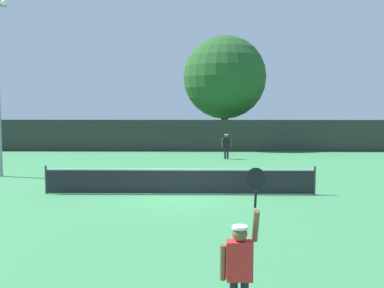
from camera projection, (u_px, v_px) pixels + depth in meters
The scene contains 9 objects.
ground_plane at pixel (180, 194), 16.82m from camera, with size 120.00×120.00×0.00m, color #387F4C.
tennis_net at pixel (180, 181), 16.78m from camera, with size 10.19×0.08×1.07m.
perimeter_fence at pixel (189, 136), 32.34m from camera, with size 39.19×0.12×2.28m, color #2D332D.
player_serving at pixel (240, 262), 6.52m from camera, with size 0.67×0.39×2.44m.
player_receiving at pixel (226, 144), 27.69m from camera, with size 0.57×0.23×1.55m.
tennis_ball at pixel (166, 177), 20.46m from camera, with size 0.07×0.07×0.07m, color #CCE033.
large_tree at pixel (225, 78), 35.00m from camera, with size 6.49×6.49×8.75m.
parked_car_near at pixel (108, 133), 40.92m from camera, with size 1.99×4.24×1.69m.
parked_car_mid at pixel (156, 134), 39.52m from camera, with size 2.20×4.33×1.69m.
Camera 1 is at (0.77, -16.58, 3.35)m, focal length 41.81 mm.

